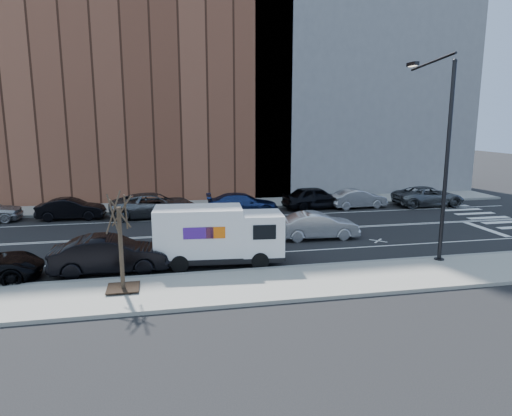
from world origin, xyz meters
name	(u,v)px	position (x,y,z in m)	size (l,w,h in m)	color
ground	(258,232)	(0.00, 0.00, 0.00)	(120.00, 120.00, 0.00)	black
sidewalk_near	(303,282)	(0.00, -8.80, 0.07)	(44.00, 3.60, 0.15)	gray
sidewalk_far	(235,204)	(0.00, 8.80, 0.07)	(44.00, 3.60, 0.15)	gray
curb_near	(291,268)	(0.00, -7.00, 0.08)	(44.00, 0.25, 0.17)	gray
curb_far	(238,208)	(0.00, 7.00, 0.08)	(44.00, 0.25, 0.17)	gray
crosswalk	(496,220)	(16.00, 0.00, 0.00)	(3.00, 14.00, 0.01)	white
road_markings	(258,232)	(0.00, 0.00, 0.00)	(40.00, 8.60, 0.01)	white
bldg_brick	(126,65)	(-8.00, 15.60, 11.00)	(26.00, 10.00, 22.00)	brown
bldg_concrete	(351,47)	(12.00, 15.60, 13.00)	(20.00, 10.00, 26.00)	slate
streetlight	(441,152)	(7.00, -6.91, 5.08)	(0.44, 4.02, 9.34)	black
street_tree	(121,257)	(-7.00, -8.40, 1.45)	(1.20, 1.20, 3.75)	black
fedex_van	(217,235)	(-3.05, -5.60, 1.40)	(5.98, 2.47, 2.67)	black
far_parked_b	(71,209)	(-11.38, 5.83, 0.70)	(1.49, 4.28, 1.41)	black
far_parked_c	(154,205)	(-5.99, 5.44, 0.82)	(2.71, 5.88, 1.64)	#575A60
far_parked_d	(242,204)	(0.00, 5.30, 0.73)	(2.03, 5.00, 1.45)	navy
far_parked_e	(315,198)	(5.60, 6.05, 0.83)	(1.97, 4.90, 1.67)	black
far_parked_f	(358,199)	(8.80, 5.71, 0.70)	(1.49, 4.26, 1.40)	#A8A7AC
far_parked_g	(428,196)	(14.40, 5.41, 0.74)	(2.45, 5.32, 1.48)	#52575B
driving_sedan	(318,226)	(2.94, -2.13, 0.73)	(1.55, 4.44, 1.46)	#B9B9BE
near_parked_rear_a	(110,255)	(-7.70, -5.81, 0.81)	(1.71, 4.90, 1.61)	black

